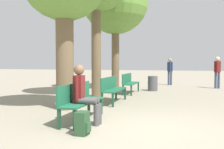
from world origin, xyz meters
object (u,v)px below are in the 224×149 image
Objects in this scene: pedestrian_near at (217,70)px; person_seated at (84,92)px; bench_row_1 at (112,87)px; backpack at (82,123)px; pedestrian_mid at (170,70)px; tree_row_2 at (115,2)px; bench_row_0 at (79,99)px; bench_row_2 at (129,82)px; trash_bin at (153,83)px.

person_seated is at bearing -112.67° from pedestrian_near.
backpack is (0.52, -3.79, -0.30)m from bench_row_1.
pedestrian_mid reaches higher than bench_row_1.
pedestrian_mid is (0.99, 11.28, 0.72)m from backpack.
pedestrian_near is at bearing 21.98° from tree_row_2.
backpack is (0.52, -1.04, -0.30)m from bench_row_0.
bench_row_2 is 1.03× the size of pedestrian_near.
bench_row_1 reaches higher than backpack.
tree_row_2 reaches higher than pedestrian_near.
tree_row_2 is at bearing -126.12° from pedestrian_mid.
person_seated is 3.01× the size of backpack.
pedestrian_mid reaches higher than bench_row_2.
trash_bin is (0.37, 7.79, 0.14)m from backpack.
bench_row_1 is at bearing -123.51° from pedestrian_near.
trash_bin is at bearing 82.51° from bench_row_0.
bench_row_2 is (0.00, 2.76, 0.00)m from bench_row_1.
tree_row_2 reaches higher than bench_row_1.
backpack is 11.35m from pedestrian_mid.
bench_row_2 is at bearing 92.26° from person_seated.
pedestrian_near is (3.51, 9.87, 0.75)m from backpack.
pedestrian_near reaches higher than bench_row_1.
person_seated is at bearing -87.74° from bench_row_2.
bench_row_1 is 3.84m from backpack.
pedestrian_mid is 3.60m from trash_bin.
bench_row_0 is 0.29× the size of tree_row_2.
trash_bin is at bearing 54.34° from bench_row_2.
backpack is (0.52, -6.55, -0.30)m from bench_row_2.
bench_row_2 is 3.95× the size of backpack.
person_seated reaches higher than backpack.
person_seated is at bearing -95.38° from trash_bin.
bench_row_1 is 3.03m from person_seated.
pedestrian_near is (4.03, 3.32, 0.44)m from bench_row_2.
pedestrian_near is at bearing 70.43° from backpack.
bench_row_1 is 1.03× the size of pedestrian_near.
person_seated is (0.23, -5.77, 0.18)m from bench_row_2.
person_seated is at bearing 110.30° from backpack.
tree_row_2 is at bearing 98.36° from bench_row_0.
bench_row_1 is 1.00× the size of bench_row_2.
tree_row_2 reaches higher than person_seated.
pedestrian_mid reaches higher than backpack.
person_seated is 0.81× the size of pedestrian_mid.
bench_row_0 and bench_row_2 have the same top height.
pedestrian_mid is at bearing 78.60° from bench_row_1.
person_seated is at bearing -85.67° from bench_row_1.
bench_row_1 and bench_row_2 have the same top height.
bench_row_1 is 1.06× the size of pedestrian_mid.
pedestrian_mid is at bearing 72.30° from bench_row_2.
bench_row_0 is 0.39m from person_seated.
tree_row_2 is 9.02m from backpack.
tree_row_2 is at bearing 103.86° from bench_row_1.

